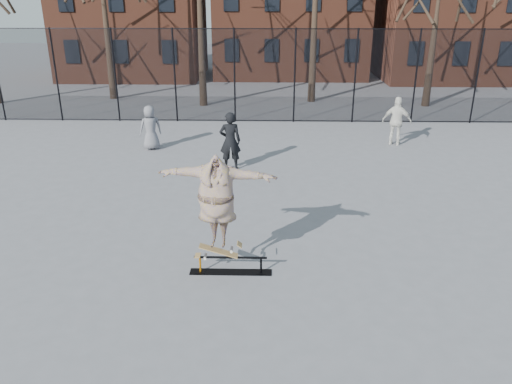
{
  "coord_description": "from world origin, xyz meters",
  "views": [
    {
      "loc": [
        0.06,
        -8.85,
        5.35
      ],
      "look_at": [
        -0.19,
        1.5,
        1.2
      ],
      "focal_mm": 35.0,
      "sensor_mm": 36.0,
      "label": 1
    }
  ],
  "objects_px": {
    "skate_rail": "(231,266)",
    "bystander_black": "(230,141)",
    "bystander_white": "(397,121)",
    "skater": "(217,209)",
    "bystander_grey": "(150,128)",
    "skateboard": "(219,254)"
  },
  "relations": [
    {
      "from": "bystander_grey",
      "to": "bystander_black",
      "type": "relative_size",
      "value": 0.86
    },
    {
      "from": "bystander_white",
      "to": "bystander_black",
      "type": "bearing_deg",
      "value": 45.69
    },
    {
      "from": "skate_rail",
      "to": "bystander_black",
      "type": "distance_m",
      "value": 6.56
    },
    {
      "from": "bystander_black",
      "to": "skater",
      "type": "bearing_deg",
      "value": 86.45
    },
    {
      "from": "skater",
      "to": "bystander_black",
      "type": "relative_size",
      "value": 1.24
    },
    {
      "from": "bystander_grey",
      "to": "bystander_white",
      "type": "relative_size",
      "value": 0.89
    },
    {
      "from": "bystander_grey",
      "to": "bystander_white",
      "type": "bearing_deg",
      "value": 162.61
    },
    {
      "from": "bystander_white",
      "to": "skate_rail",
      "type": "bearing_deg",
      "value": 79.28
    },
    {
      "from": "skater",
      "to": "bystander_white",
      "type": "relative_size",
      "value": 1.29
    },
    {
      "from": "skate_rail",
      "to": "bystander_grey",
      "type": "distance_m",
      "value": 9.35
    },
    {
      "from": "bystander_grey",
      "to": "skater",
      "type": "bearing_deg",
      "value": 88.5
    },
    {
      "from": "skater",
      "to": "bystander_grey",
      "type": "distance_m",
      "value": 9.26
    },
    {
      "from": "skateboard",
      "to": "bystander_white",
      "type": "relative_size",
      "value": 0.48
    },
    {
      "from": "bystander_grey",
      "to": "bystander_black",
      "type": "xyz_separation_m",
      "value": [
        3.05,
        -2.14,
        0.13
      ]
    },
    {
      "from": "bystander_grey",
      "to": "skateboard",
      "type": "bearing_deg",
      "value": 88.5
    },
    {
      "from": "skate_rail",
      "to": "bystander_grey",
      "type": "height_order",
      "value": "bystander_grey"
    },
    {
      "from": "skate_rail",
      "to": "bystander_white",
      "type": "distance_m",
      "value": 10.95
    },
    {
      "from": "bystander_black",
      "to": "bystander_white",
      "type": "bearing_deg",
      "value": -159.62
    },
    {
      "from": "skater",
      "to": "bystander_black",
      "type": "xyz_separation_m",
      "value": [
        -0.23,
        6.5,
        -0.49
      ]
    },
    {
      "from": "skateboard",
      "to": "skater",
      "type": "relative_size",
      "value": 0.37
    },
    {
      "from": "bystander_grey",
      "to": "bystander_black",
      "type": "bearing_deg",
      "value": 122.64
    },
    {
      "from": "skater",
      "to": "bystander_white",
      "type": "xyz_separation_m",
      "value": [
        5.78,
        9.42,
        -0.52
      ]
    }
  ]
}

